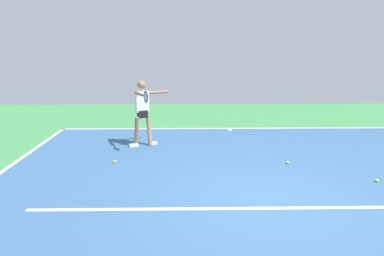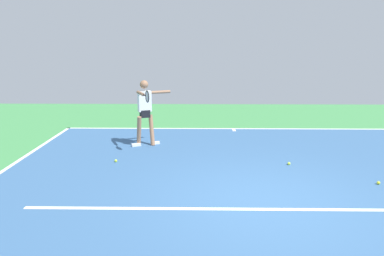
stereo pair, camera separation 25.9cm
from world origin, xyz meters
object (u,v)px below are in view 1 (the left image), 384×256
object	(u,v)px
tennis_player	(143,109)
tennis_ball_near_service_line	(115,162)
tennis_ball_centre_court	(288,162)
tennis_ball_near_player	(377,181)

from	to	relation	value
tennis_player	tennis_ball_near_service_line	xyz separation A→B (m)	(0.51, 1.44, -0.98)
tennis_player	tennis_ball_centre_court	xyz separation A→B (m)	(-3.46, 1.58, -0.98)
tennis_player	tennis_ball_centre_court	world-z (taller)	tennis_player
tennis_ball_near_player	tennis_ball_centre_court	distance (m)	1.87
tennis_player	tennis_ball_near_player	size ratio (longest dim) A/B	26.78
tennis_ball_near_service_line	tennis_ball_near_player	xyz separation A→B (m)	(-5.44, 1.30, 0.00)
tennis_ball_near_player	tennis_ball_centre_court	size ratio (longest dim) A/B	1.00
tennis_player	tennis_ball_near_service_line	bearing A→B (deg)	47.07
tennis_player	tennis_ball_near_service_line	world-z (taller)	tennis_player
tennis_ball_near_player	tennis_ball_centre_court	bearing A→B (deg)	-38.44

